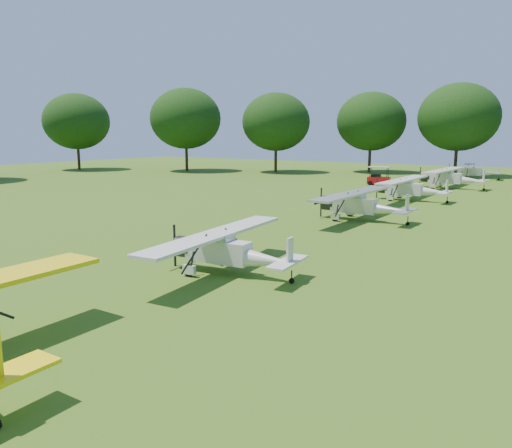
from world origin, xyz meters
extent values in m
plane|color=#335615|center=(0.00, 0.00, 0.00)|extent=(160.00, 160.00, 0.00)
cylinder|color=black|center=(-2.12, 56.74, 2.37)|extent=(0.44, 0.44, 4.74)
ellipsoid|color=black|center=(-2.12, 56.74, 8.16)|extent=(11.05, 11.05, 9.39)
cylinder|color=black|center=(-14.75, 56.54, 2.24)|extent=(0.44, 0.44, 4.49)
ellipsoid|color=black|center=(-14.75, 56.54, 7.73)|extent=(10.47, 10.47, 8.90)
cylinder|color=black|center=(-26.90, 48.50, 2.22)|extent=(0.44, 0.44, 4.44)
ellipsoid|color=black|center=(-26.90, 48.50, 7.65)|extent=(10.36, 10.36, 8.80)
cylinder|color=black|center=(-40.16, 42.92, 2.39)|extent=(0.44, 0.44, 4.77)
ellipsoid|color=black|center=(-40.16, 42.92, 8.22)|extent=(11.14, 11.14, 9.47)
cylinder|color=black|center=(-57.03, 35.30, 2.28)|extent=(0.44, 0.44, 4.56)
ellipsoid|color=black|center=(-57.03, 35.30, 7.85)|extent=(10.64, 10.64, 9.04)
cube|color=silver|center=(0.47, -1.83, 0.94)|extent=(2.94, 1.11, 0.94)
cone|color=silver|center=(2.89, -1.60, 0.81)|extent=(2.58, 1.04, 0.81)
cube|color=#8CA5B2|center=(0.39, -1.84, 1.44)|extent=(1.51, 0.95, 0.49)
cylinder|color=black|center=(-1.22, -1.99, 0.94)|extent=(0.89, 1.00, 0.93)
cube|color=black|center=(-1.80, -2.04, 0.94)|extent=(0.06, 0.11, 1.88)
cube|color=silver|center=(0.39, -1.84, 1.66)|extent=(2.17, 9.59, 0.13)
cube|color=silver|center=(3.78, -1.52, 1.26)|extent=(0.13, 0.50, 1.17)
cube|color=silver|center=(3.69, -1.53, 0.85)|extent=(0.99, 2.57, 0.08)
cylinder|color=black|center=(-0.14, -3.01, 0.27)|extent=(0.55, 0.19, 0.54)
cylinder|color=black|center=(-0.34, -0.78, 0.27)|extent=(0.55, 0.19, 0.54)
cylinder|color=black|center=(3.87, -1.51, 0.11)|extent=(0.22, 0.09, 0.22)
cube|color=silver|center=(0.20, 13.79, 1.03)|extent=(3.17, 0.99, 1.03)
cone|color=silver|center=(2.86, 13.74, 0.89)|extent=(2.78, 0.94, 0.89)
cube|color=#8CA5B2|center=(0.10, 13.79, 1.58)|extent=(1.59, 0.94, 0.54)
cylinder|color=black|center=(-1.67, 13.83, 1.03)|extent=(0.91, 1.04, 1.03)
cube|color=black|center=(-2.31, 13.84, 1.03)|extent=(0.06, 0.12, 2.07)
cube|color=silver|center=(0.10, 13.79, 1.82)|extent=(1.62, 10.47, 0.14)
cube|color=silver|center=(3.85, 13.73, 1.38)|extent=(0.11, 0.54, 1.28)
cube|color=silver|center=(3.75, 13.73, 0.94)|extent=(0.89, 2.77, 0.09)
cylinder|color=black|center=(-0.61, 12.57, 0.30)|extent=(0.59, 0.17, 0.59)
cylinder|color=black|center=(-0.56, 15.04, 0.30)|extent=(0.59, 0.17, 0.59)
cylinder|color=black|center=(3.95, 13.73, 0.12)|extent=(0.24, 0.08, 0.24)
cube|color=silver|center=(-0.05, 26.00, 1.03)|extent=(3.16, 0.97, 1.03)
cone|color=silver|center=(2.60, 25.96, 0.89)|extent=(2.77, 0.92, 0.89)
cube|color=#8CA5B2|center=(-0.15, 26.00, 1.57)|extent=(1.59, 0.92, 0.54)
cylinder|color=black|center=(-1.92, 26.02, 1.03)|extent=(0.90, 1.03, 1.02)
cube|color=black|center=(-2.56, 26.03, 1.03)|extent=(0.06, 0.12, 2.07)
cube|color=silver|center=(-0.15, 26.00, 1.82)|extent=(1.56, 10.44, 0.14)
cube|color=silver|center=(3.59, 25.95, 1.38)|extent=(0.11, 0.54, 1.28)
cube|color=silver|center=(3.49, 25.95, 0.93)|extent=(0.87, 2.76, 0.09)
cylinder|color=black|center=(-0.86, 24.78, 0.30)|extent=(0.59, 0.16, 0.59)
cylinder|color=black|center=(-0.83, 27.24, 0.30)|extent=(0.59, 0.16, 0.59)
cylinder|color=black|center=(3.68, 25.95, 0.12)|extent=(0.24, 0.08, 0.24)
cube|color=silver|center=(0.61, 38.50, 1.11)|extent=(3.43, 1.17, 1.11)
cone|color=silver|center=(3.46, 38.36, 0.95)|extent=(3.01, 1.10, 0.95)
cube|color=#8CA5B2|center=(0.50, 38.51, 1.69)|extent=(1.74, 1.06, 0.58)
cylinder|color=black|center=(-1.40, 38.60, 1.11)|extent=(1.01, 1.15, 1.10)
cube|color=black|center=(-2.09, 38.64, 1.11)|extent=(0.07, 0.13, 2.22)
cube|color=silver|center=(0.50, 38.51, 1.96)|extent=(2.08, 11.28, 0.15)
cube|color=silver|center=(4.52, 38.31, 1.48)|extent=(0.13, 0.59, 1.38)
cube|color=silver|center=(4.41, 38.32, 1.01)|extent=(1.04, 3.00, 0.10)
cylinder|color=black|center=(-0.30, 37.22, 0.32)|extent=(0.64, 0.20, 0.63)
cylinder|color=black|center=(-0.17, 39.86, 0.32)|extent=(0.64, 0.20, 0.63)
cylinder|color=black|center=(4.62, 38.30, 0.13)|extent=(0.26, 0.10, 0.25)
cube|color=silver|center=(0.62, 51.75, 0.99)|extent=(3.12, 1.29, 0.99)
cone|color=silver|center=(3.16, 52.09, 0.85)|extent=(2.74, 1.20, 0.85)
cube|color=#8CA5B2|center=(0.53, 51.74, 1.51)|extent=(1.62, 1.06, 0.52)
cylinder|color=black|center=(-1.16, 51.51, 0.99)|extent=(0.97, 1.09, 0.98)
cube|color=black|center=(-1.77, 51.43, 0.99)|extent=(0.07, 0.12, 1.99)
cube|color=silver|center=(0.53, 51.74, 1.75)|extent=(2.69, 10.12, 0.13)
cube|color=silver|center=(4.09, 52.21, 1.32)|extent=(0.16, 0.53, 1.23)
cube|color=silver|center=(4.00, 52.20, 0.90)|extent=(1.15, 2.73, 0.09)
cylinder|color=black|center=(0.03, 50.48, 0.28)|extent=(0.58, 0.23, 0.57)
cylinder|color=black|center=(-0.28, 52.82, 0.28)|extent=(0.58, 0.23, 0.57)
cylinder|color=black|center=(4.19, 52.23, 0.11)|extent=(0.24, 0.11, 0.23)
cube|color=red|center=(-6.66, 38.07, 0.51)|extent=(2.71, 1.80, 0.80)
cube|color=black|center=(-6.99, 38.01, 0.97)|extent=(1.24, 1.42, 0.51)
cube|color=silver|center=(-6.66, 38.07, 2.07)|extent=(2.62, 1.89, 0.09)
cylinder|color=black|center=(-7.37, 37.22, 0.25)|extent=(0.52, 0.25, 0.50)
cylinder|color=black|center=(-7.63, 38.61, 0.25)|extent=(0.52, 0.25, 0.50)
cylinder|color=black|center=(-5.69, 37.54, 0.25)|extent=(0.52, 0.25, 0.50)
cylinder|color=black|center=(-5.95, 38.92, 0.25)|extent=(0.52, 0.25, 0.50)
camera|label=1|loc=(13.10, -18.19, 5.83)|focal=35.00mm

